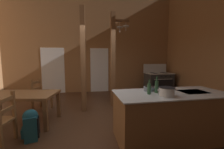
{
  "coord_description": "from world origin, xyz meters",
  "views": [
    {
      "loc": [
        -0.06,
        -3.29,
        1.56
      ],
      "look_at": [
        0.57,
        0.83,
        1.1
      ],
      "focal_mm": 22.96,
      "sensor_mm": 36.0,
      "label": 1
    }
  ],
  "objects_px": {
    "bottle_short_on_counter": "(157,86)",
    "bottle_tall_on_counter": "(149,88)",
    "ladderback_chair_by_post": "(0,120)",
    "backpack": "(31,124)",
    "stove_range": "(158,83)",
    "stockpot_on_counter": "(167,92)",
    "kitchen_island": "(170,116)",
    "dining_table": "(19,97)",
    "mixing_bowl_on_counter": "(149,89)",
    "ladderback_chair_near_window": "(40,95)"
  },
  "relations": [
    {
      "from": "kitchen_island",
      "to": "backpack",
      "type": "relative_size",
      "value": 3.68
    },
    {
      "from": "bottle_tall_on_counter",
      "to": "bottle_short_on_counter",
      "type": "distance_m",
      "value": 0.2
    },
    {
      "from": "backpack",
      "to": "mixing_bowl_on_counter",
      "type": "relative_size",
      "value": 2.5
    },
    {
      "from": "stove_range",
      "to": "bottle_short_on_counter",
      "type": "height_order",
      "value": "stove_range"
    },
    {
      "from": "dining_table",
      "to": "ladderback_chair_near_window",
      "type": "height_order",
      "value": "ladderback_chair_near_window"
    },
    {
      "from": "ladderback_chair_near_window",
      "to": "bottle_short_on_counter",
      "type": "xyz_separation_m",
      "value": [
        2.76,
        -2.06,
        0.59
      ]
    },
    {
      "from": "ladderback_chair_near_window",
      "to": "ladderback_chair_by_post",
      "type": "distance_m",
      "value": 1.81
    },
    {
      "from": "ladderback_chair_by_post",
      "to": "bottle_short_on_counter",
      "type": "distance_m",
      "value": 2.94
    },
    {
      "from": "ladderback_chair_by_post",
      "to": "stockpot_on_counter",
      "type": "height_order",
      "value": "stockpot_on_counter"
    },
    {
      "from": "stockpot_on_counter",
      "to": "bottle_tall_on_counter",
      "type": "bearing_deg",
      "value": 147.23
    },
    {
      "from": "ladderback_chair_near_window",
      "to": "mixing_bowl_on_counter",
      "type": "bearing_deg",
      "value": -35.03
    },
    {
      "from": "bottle_short_on_counter",
      "to": "bottle_tall_on_counter",
      "type": "bearing_deg",
      "value": -156.37
    },
    {
      "from": "stockpot_on_counter",
      "to": "dining_table",
      "type": "bearing_deg",
      "value": 155.57
    },
    {
      "from": "stove_range",
      "to": "bottle_short_on_counter",
      "type": "distance_m",
      "value": 3.97
    },
    {
      "from": "dining_table",
      "to": "mixing_bowl_on_counter",
      "type": "distance_m",
      "value": 3.03
    },
    {
      "from": "backpack",
      "to": "ladderback_chair_near_window",
      "type": "bearing_deg",
      "value": 102.02
    },
    {
      "from": "ladderback_chair_near_window",
      "to": "backpack",
      "type": "xyz_separation_m",
      "value": [
        0.37,
        -1.72,
        -0.14
      ]
    },
    {
      "from": "mixing_bowl_on_counter",
      "to": "bottle_short_on_counter",
      "type": "xyz_separation_m",
      "value": [
        0.07,
        -0.17,
        0.08
      ]
    },
    {
      "from": "ladderback_chair_near_window",
      "to": "bottle_tall_on_counter",
      "type": "bearing_deg",
      "value": -39.73
    },
    {
      "from": "dining_table",
      "to": "bottle_short_on_counter",
      "type": "height_order",
      "value": "bottle_short_on_counter"
    },
    {
      "from": "kitchen_island",
      "to": "stockpot_on_counter",
      "type": "xyz_separation_m",
      "value": [
        -0.22,
        -0.21,
        0.54
      ]
    },
    {
      "from": "stockpot_on_counter",
      "to": "ladderback_chair_near_window",
      "type": "bearing_deg",
      "value": 140.85
    },
    {
      "from": "dining_table",
      "to": "ladderback_chair_by_post",
      "type": "xyz_separation_m",
      "value": [
        0.06,
        -0.87,
        -0.2
      ]
    },
    {
      "from": "dining_table",
      "to": "mixing_bowl_on_counter",
      "type": "xyz_separation_m",
      "value": [
        2.86,
        -0.95,
        0.31
      ]
    },
    {
      "from": "stove_range",
      "to": "backpack",
      "type": "distance_m",
      "value": 5.25
    },
    {
      "from": "ladderback_chair_near_window",
      "to": "bottle_tall_on_counter",
      "type": "xyz_separation_m",
      "value": [
        2.58,
        -2.14,
        0.57
      ]
    },
    {
      "from": "kitchen_island",
      "to": "mixing_bowl_on_counter",
      "type": "distance_m",
      "value": 0.65
    },
    {
      "from": "backpack",
      "to": "stockpot_on_counter",
      "type": "height_order",
      "value": "stockpot_on_counter"
    },
    {
      "from": "bottle_short_on_counter",
      "to": "ladderback_chair_near_window",
      "type": "bearing_deg",
      "value": 143.28
    },
    {
      "from": "ladderback_chair_near_window",
      "to": "backpack",
      "type": "distance_m",
      "value": 1.76
    },
    {
      "from": "stove_range",
      "to": "dining_table",
      "type": "xyz_separation_m",
      "value": [
        -4.73,
        -2.37,
        0.17
      ]
    },
    {
      "from": "ladderback_chair_by_post",
      "to": "stove_range",
      "type": "bearing_deg",
      "value": 34.7
    },
    {
      "from": "dining_table",
      "to": "ladderback_chair_near_window",
      "type": "xyz_separation_m",
      "value": [
        0.17,
        0.94,
        -0.2
      ]
    },
    {
      "from": "kitchen_island",
      "to": "stockpot_on_counter",
      "type": "relative_size",
      "value": 6.44
    },
    {
      "from": "stove_range",
      "to": "ladderback_chair_near_window",
      "type": "height_order",
      "value": "stove_range"
    },
    {
      "from": "ladderback_chair_by_post",
      "to": "backpack",
      "type": "bearing_deg",
      "value": 10.56
    },
    {
      "from": "backpack",
      "to": "stockpot_on_counter",
      "type": "bearing_deg",
      "value": -13.38
    },
    {
      "from": "stove_range",
      "to": "stockpot_on_counter",
      "type": "bearing_deg",
      "value": -114.91
    },
    {
      "from": "backpack",
      "to": "bottle_tall_on_counter",
      "type": "xyz_separation_m",
      "value": [
        2.21,
        -0.42,
        0.71
      ]
    },
    {
      "from": "stove_range",
      "to": "kitchen_island",
      "type": "bearing_deg",
      "value": -113.24
    },
    {
      "from": "dining_table",
      "to": "ladderback_chair_by_post",
      "type": "relative_size",
      "value": 1.9
    },
    {
      "from": "ladderback_chair_near_window",
      "to": "mixing_bowl_on_counter",
      "type": "relative_size",
      "value": 3.99
    },
    {
      "from": "ladderback_chair_by_post",
      "to": "bottle_short_on_counter",
      "type": "height_order",
      "value": "bottle_short_on_counter"
    },
    {
      "from": "mixing_bowl_on_counter",
      "to": "bottle_tall_on_counter",
      "type": "height_order",
      "value": "bottle_tall_on_counter"
    },
    {
      "from": "dining_table",
      "to": "stockpot_on_counter",
      "type": "xyz_separation_m",
      "value": [
        3.0,
        -1.36,
        0.34
      ]
    },
    {
      "from": "dining_table",
      "to": "bottle_short_on_counter",
      "type": "bearing_deg",
      "value": -20.88
    },
    {
      "from": "stockpot_on_counter",
      "to": "stove_range",
      "type": "bearing_deg",
      "value": 65.09
    },
    {
      "from": "kitchen_island",
      "to": "mixing_bowl_on_counter",
      "type": "xyz_separation_m",
      "value": [
        -0.36,
        0.2,
        0.5
      ]
    },
    {
      "from": "backpack",
      "to": "bottle_short_on_counter",
      "type": "bearing_deg",
      "value": -8.1
    },
    {
      "from": "ladderback_chair_near_window",
      "to": "backpack",
      "type": "bearing_deg",
      "value": -77.98
    }
  ]
}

